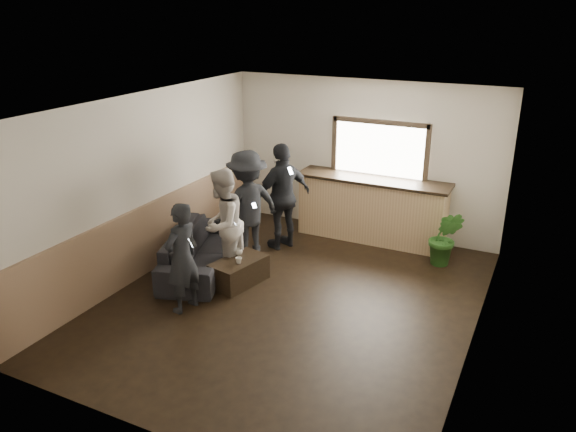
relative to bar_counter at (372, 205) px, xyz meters
The scene contains 12 objects.
ground 2.79m from the bar_counter, 96.35° to the right, with size 5.00×6.00×0.01m, color black.
room_shell 3.00m from the bar_counter, 111.04° to the right, with size 5.01×6.01×2.80m.
bar_counter is the anchor object (origin of this frame).
sofa 3.15m from the bar_counter, 130.88° to the right, with size 2.19×0.86×0.64m, color black.
coffee_table 2.88m from the bar_counter, 116.07° to the right, with size 0.49×0.87×0.39m, color black.
cup_a 2.76m from the bar_counter, 119.20° to the right, with size 0.12×0.12×0.10m, color silver.
cup_b 2.91m from the bar_counter, 114.19° to the right, with size 0.10×0.10×0.09m, color silver.
potted_plant 1.52m from the bar_counter, 20.95° to the right, with size 0.52×0.42×0.95m, color #2D6623.
person_a 3.87m from the bar_counter, 113.30° to the right, with size 0.50×0.62×1.57m.
person_b 2.92m from the bar_counter, 123.40° to the right, with size 0.72×0.89×1.73m.
person_c 2.32m from the bar_counter, 133.98° to the right, with size 1.20×1.37×1.84m.
person_d 1.65m from the bar_counter, 141.27° to the right, with size 0.92×1.17×1.85m.
Camera 1 is at (3.09, -6.42, 4.00)m, focal length 35.00 mm.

